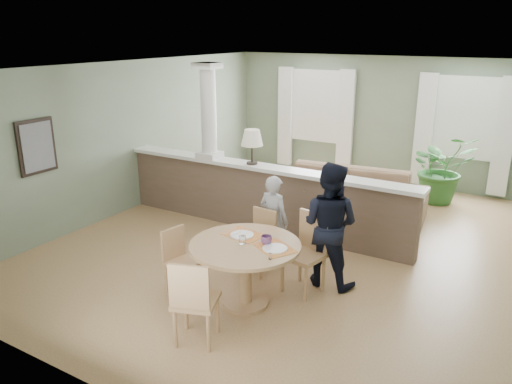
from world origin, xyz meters
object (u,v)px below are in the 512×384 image
Objects in this scene: chair_far_boy at (260,238)px; child_person at (274,220)px; dining_table at (246,256)px; man_person at (329,225)px; houseplant at (441,168)px; chair_far_man at (307,249)px; chair_side at (179,258)px; sofa at (345,193)px; chair_near at (193,299)px.

child_person is at bearing 86.69° from chair_far_boy.
dining_table is 1.20m from man_person.
chair_far_man is (-0.74, -4.47, -0.11)m from houseplant.
chair_side is 1.48m from child_person.
chair_far_man is at bearing 57.23° from dining_table.
man_person is at bearing 12.56° from chair_far_boy.
sofa is 3.35× the size of chair_side.
chair_far_boy is 1.88m from chair_near.
man_person is (0.66, 1.99, 0.28)m from chair_near.
dining_table reaches higher than chair_side.
houseplant is at bearing -11.00° from chair_side.
chair_far_man is 0.42m from man_person.
chair_near is (-0.50, -1.70, -0.02)m from chair_far_man.
child_person is at bearing -14.92° from chair_side.
houseplant is at bearing 76.93° from dining_table.
chair_far_boy is at bearing -101.10° from chair_near.
sofa is 2.12m from houseplant.
sofa is 2.11× the size of dining_table.
child_person is at bearing 103.00° from dining_table.
sofa is at bearing -85.17° from child_person.
chair_near reaches higher than chair_far_boy.
child_person reaches higher than dining_table.
man_person reaches higher than child_person.
chair_far_man is 1.04× the size of chair_near.
chair_side is at bearing -63.36° from chair_near.
chair_near is at bearing -96.01° from sofa.
chair_far_boy is at bearing -109.45° from houseplant.
chair_near is 2.18m from child_person.
child_person is at bearing 159.78° from chair_far_man.
dining_table is at bearing -103.07° from houseplant.
chair_side is (-0.87, 0.83, -0.08)m from chair_near.
man_person is at bearing -80.78° from sofa.
man_person is at bearing 72.39° from chair_far_man.
chair_near is at bearing -94.95° from chair_far_man.
chair_far_boy is 0.80m from chair_far_man.
child_person is at bearing -103.42° from chair_near.
houseplant is 4.28m from child_person.
dining_table is 0.95m from chair_far_boy.
child_person reaches higher than chair_near.
man_person reaches higher than houseplant.
sofa is 2.15× the size of child_person.
chair_near is at bearing 71.86° from man_person.
chair_near is 2.11m from man_person.
child_person is (0.63, 1.33, 0.19)m from chair_side.
chair_far_boy is 1.04× the size of chair_side.
chair_far_man reaches higher than dining_table.
sofa is at bearing -128.98° from houseplant.
houseplant is 4.53m from chair_far_man.
houseplant is 1.37× the size of chair_near.
chair_near is 1.18× the size of chair_side.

